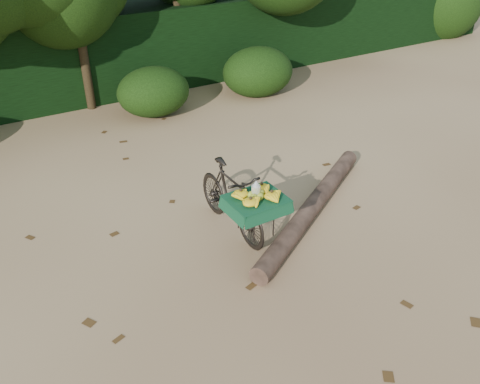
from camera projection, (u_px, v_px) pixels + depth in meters
ground at (180, 245)px, 6.61m from camera, size 80.00×80.00×0.00m
vendor_bicycle at (232, 199)px, 6.66m from camera, size 0.69×1.68×0.97m
fallen_log at (312, 206)px, 7.18m from camera, size 3.10×1.98×0.25m
hedge_backdrop at (49, 59)px, 10.77m from camera, size 26.00×1.80×1.80m
tree_row at (12, 15)px, 9.33m from camera, size 14.50×2.00×4.00m
bush_clumps at (105, 103)px, 9.76m from camera, size 8.80×1.70×0.90m
leaf_litter at (160, 221)px, 7.08m from camera, size 7.00×7.30×0.01m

